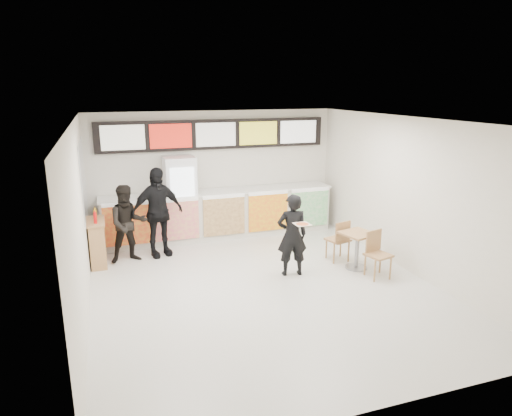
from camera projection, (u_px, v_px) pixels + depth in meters
name	position (u px, v px, depth m)	size (l,w,h in m)	color
floor	(263.00, 287.00, 8.32)	(7.00, 7.00, 0.00)	beige
ceiling	(264.00, 120.00, 7.55)	(7.00, 7.00, 0.00)	white
wall_back	(215.00, 173.00, 11.14)	(6.00, 6.00, 0.00)	silver
wall_left	(80.00, 224.00, 7.01)	(7.00, 7.00, 0.00)	silver
wall_right	(408.00, 195.00, 8.87)	(7.00, 7.00, 0.00)	silver
service_counter	(220.00, 214.00, 11.01)	(5.56, 0.77, 1.14)	silver
menu_board	(215.00, 134.00, 10.82)	(5.50, 0.14, 0.70)	black
drinks_fridge	(181.00, 199.00, 10.62)	(0.70, 0.67, 2.00)	white
mirror_panel	(83.00, 179.00, 9.19)	(0.01, 2.00, 1.50)	#B2B7BF
customer_main	(292.00, 235.00, 8.69)	(0.59, 0.38, 1.61)	black
customer_left	(128.00, 224.00, 9.37)	(0.79, 0.62, 1.63)	black
customer_mid	(157.00, 212.00, 9.66)	(1.13, 0.47, 1.93)	black
pizza_slice	(302.00, 224.00, 8.19)	(0.36, 0.36, 0.02)	beige
cafe_table	(357.00, 244.00, 9.06)	(0.80, 1.57, 0.89)	tan
condiment_ledge	(98.00, 242.00, 9.29)	(0.34, 0.84, 1.12)	tan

